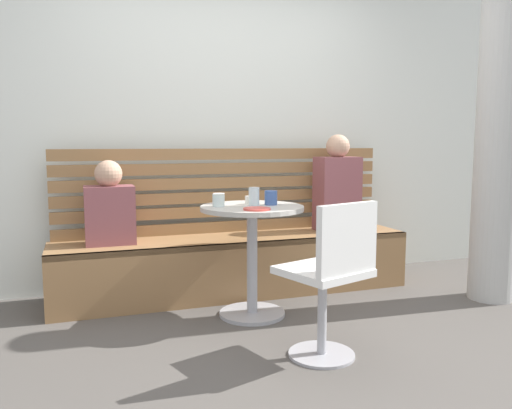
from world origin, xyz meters
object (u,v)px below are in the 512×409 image
cup_glass_tall (254,196)px  cup_mug_blue (271,198)px  person_adult (337,188)px  plate_small (257,209)px  cafe_table (252,239)px  cup_espresso_small (249,200)px  person_child_left (110,208)px  white_chair (331,275)px  booth_bench (236,265)px  cup_ceramic_white (219,198)px  cup_glass_short (218,200)px

cup_glass_tall → cup_mug_blue: bearing=-4.8°
person_adult → plate_small: (-0.95, -0.75, -0.04)m
cup_glass_tall → person_adult: bearing=30.6°
cafe_table → plate_small: bearing=-100.3°
plate_small → cafe_table: bearing=79.7°
person_adult → cup_mug_blue: person_adult is taller
person_adult → cup_espresso_small: size_ratio=13.91×
person_adult → cup_glass_tall: bearing=-149.4°
person_child_left → cup_espresso_small: size_ratio=10.57×
cup_glass_tall → white_chair: bearing=-80.1°
person_adult → cup_mug_blue: size_ratio=8.20×
cup_glass_tall → plate_small: size_ratio=0.71×
cup_espresso_small → plate_small: (-0.05, -0.30, -0.02)m
booth_bench → cup_ceramic_white: (-0.22, -0.32, 0.55)m
person_child_left → cup_ceramic_white: (0.70, -0.35, 0.08)m
plate_small → white_chair: bearing=-71.7°
person_child_left → cup_espresso_small: bearing=-27.1°
white_chair → cup_glass_tall: bearing=99.9°
cup_ceramic_white → plate_small: bearing=-71.5°
cafe_table → white_chair: (0.16, -0.81, -0.05)m
white_chair → booth_bench: bearing=95.2°
cup_glass_short → person_adult: bearing=24.4°
cup_glass_short → cup_espresso_small: 0.24m
cup_glass_short → plate_small: 0.30m
cup_espresso_small → cup_ceramic_white: 0.21m
booth_bench → plate_small: bearing=-96.3°
person_child_left → cup_glass_short: 0.84m
cup_glass_short → cup_mug_blue: cup_mug_blue is taller
cup_glass_tall → plate_small: bearing=-104.4°
cafe_table → person_adult: person_adult is taller
person_child_left → cup_glass_short: bearing=-38.6°
booth_bench → plate_small: plate_small is taller
booth_bench → person_adult: person_adult is taller
person_child_left → cup_espresso_small: (0.88, -0.45, 0.07)m
person_child_left → white_chair: bearing=-52.8°
white_chair → cup_mug_blue: white_chair is taller
booth_bench → cup_glass_short: bearing=-118.2°
booth_bench → cup_ceramic_white: cup_ceramic_white is taller
plate_small → cup_glass_short: bearing=127.5°
booth_bench → cafe_table: cafe_table is taller
cafe_table → cup_espresso_small: 0.27m
cup_mug_blue → cup_ceramic_white: 0.36m
cup_glass_short → person_child_left: bearing=141.4°
person_adult → cup_espresso_small: person_adult is taller
cup_espresso_small → person_child_left: bearing=152.9°
booth_bench → cafe_table: size_ratio=3.65×
cup_espresso_small → white_chair: bearing=-80.6°
cup_glass_short → cup_ceramic_white: bearing=74.7°
cafe_table → cup_glass_short: bearing=171.2°
cafe_table → cup_mug_blue: (0.14, 0.01, 0.27)m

